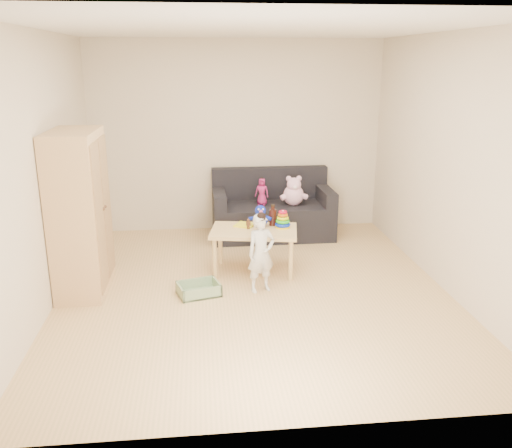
{
  "coord_description": "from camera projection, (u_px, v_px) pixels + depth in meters",
  "views": [
    {
      "loc": [
        -0.53,
        -5.22,
        2.32
      ],
      "look_at": [
        0.05,
        0.25,
        0.65
      ],
      "focal_mm": 38.0,
      "sensor_mm": 36.0,
      "label": 1
    }
  ],
  "objects": [
    {
      "name": "doll",
      "position": [
        262.0,
        192.0,
        7.22
      ],
      "size": [
        0.21,
        0.17,
        0.36
      ],
      "primitive_type": "imported",
      "rotation": [
        0.0,
        0.0,
        -0.33
      ],
      "color": "#BA226D",
      "rests_on": "sofa"
    },
    {
      "name": "toddler",
      "position": [
        261.0,
        254.0,
        5.57
      ],
      "size": [
        0.35,
        0.28,
        0.81
      ],
      "primitive_type": "imported",
      "rotation": [
        0.0,
        0.0,
        0.32
      ],
      "color": "silver",
      "rests_on": "ground"
    },
    {
      "name": "pink_bear",
      "position": [
        294.0,
        193.0,
        7.23
      ],
      "size": [
        0.36,
        0.33,
        0.34
      ],
      "primitive_type": null,
      "rotation": [
        0.0,
        0.0,
        0.31
      ],
      "color": "#FFBBE2",
      "rests_on": "sofa"
    },
    {
      "name": "ring_stacker",
      "position": [
        283.0,
        221.0,
        6.1
      ],
      "size": [
        0.18,
        0.18,
        0.2
      ],
      "color": "yellow",
      "rests_on": "play_table"
    },
    {
      "name": "wardrobe",
      "position": [
        79.0,
        213.0,
        5.5
      ],
      "size": [
        0.46,
        0.92,
        1.66
      ],
      "primitive_type": "cube",
      "color": "#DDB079",
      "rests_on": "ground"
    },
    {
      "name": "brown_bottle",
      "position": [
        273.0,
        217.0,
        6.18
      ],
      "size": [
        0.08,
        0.08,
        0.24
      ],
      "color": "black",
      "rests_on": "play_table"
    },
    {
      "name": "room",
      "position": [
        254.0,
        168.0,
        5.32
      ],
      "size": [
        4.5,
        4.5,
        4.5
      ],
      "color": "#DCAE76",
      "rests_on": "ground"
    },
    {
      "name": "sofa",
      "position": [
        273.0,
        220.0,
        7.39
      ],
      "size": [
        1.62,
        0.82,
        0.45
      ],
      "primitive_type": "cube",
      "rotation": [
        0.0,
        0.0,
        0.01
      ],
      "color": "black",
      "rests_on": "ground"
    },
    {
      "name": "yellow_book",
      "position": [
        245.0,
        225.0,
        6.2
      ],
      "size": [
        0.28,
        0.28,
        0.02
      ],
      "primitive_type": "cube",
      "rotation": [
        0.0,
        0.0,
        -0.49
      ],
      "color": "#FFF31A",
      "rests_on": "play_table"
    },
    {
      "name": "blue_plush",
      "position": [
        260.0,
        216.0,
        6.13
      ],
      "size": [
        0.27,
        0.25,
        0.26
      ],
      "primitive_type": null,
      "rotation": [
        0.0,
        0.0,
        -0.51
      ],
      "color": "#1528BE",
      "rests_on": "play_table"
    },
    {
      "name": "wooden_figure",
      "position": [
        248.0,
        224.0,
        6.06
      ],
      "size": [
        0.05,
        0.04,
        0.12
      ],
      "primitive_type": null,
      "rotation": [
        0.0,
        0.0,
        0.11
      ],
      "color": "#59331B",
      "rests_on": "play_table"
    },
    {
      "name": "storage_bin",
      "position": [
        199.0,
        289.0,
        5.57
      ],
      "size": [
        0.48,
        0.41,
        0.12
      ],
      "primitive_type": null,
      "rotation": [
        0.0,
        0.0,
        0.27
      ],
      "color": "gray",
      "rests_on": "ground"
    },
    {
      "name": "play_table",
      "position": [
        254.0,
        251.0,
        6.13
      ],
      "size": [
        1.04,
        0.75,
        0.5
      ],
      "primitive_type": "cube",
      "rotation": [
        0.0,
        0.0,
        -0.17
      ],
      "color": "#E1C87B",
      "rests_on": "ground"
    }
  ]
}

